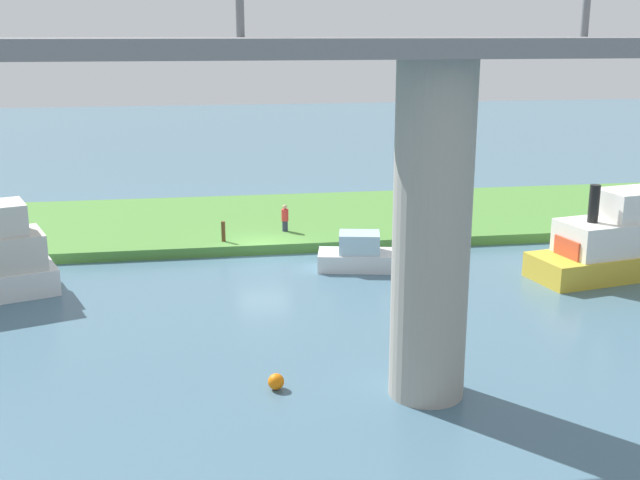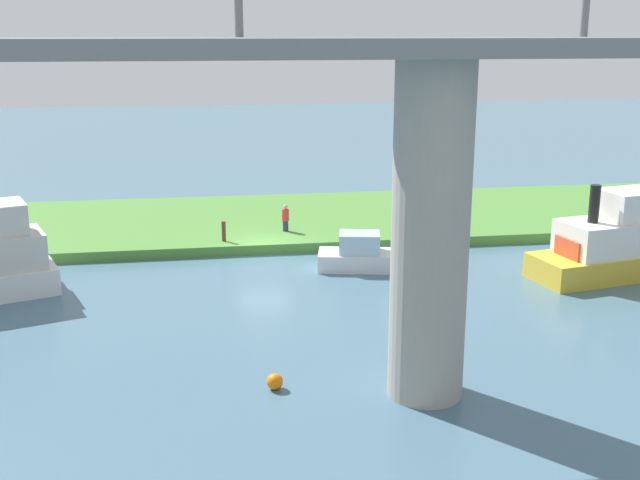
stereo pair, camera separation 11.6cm
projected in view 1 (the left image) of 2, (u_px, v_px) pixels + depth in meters
ground_plane at (264, 255)px, 37.92m from camera, size 160.00×160.00×0.00m
grassy_bank at (254, 221)px, 43.58m from camera, size 80.00×12.00×0.50m
bridge_pylon at (431, 234)px, 22.24m from camera, size 2.23×2.23×9.85m
bridge_span at (439, 38)px, 20.85m from camera, size 72.36×4.30×3.25m
person_on_bank at (285, 218)px, 40.28m from camera, size 0.46×0.46×1.39m
mooring_post at (223, 231)px, 38.37m from camera, size 0.20×0.20×1.00m
pontoon_yellow at (626, 240)px, 34.62m from camera, size 8.54×4.25×4.18m
houseboat_blue at (370, 256)px, 35.60m from camera, size 5.33×2.79×1.69m
marker_buoy at (276, 382)px, 23.69m from camera, size 0.50×0.50×0.50m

